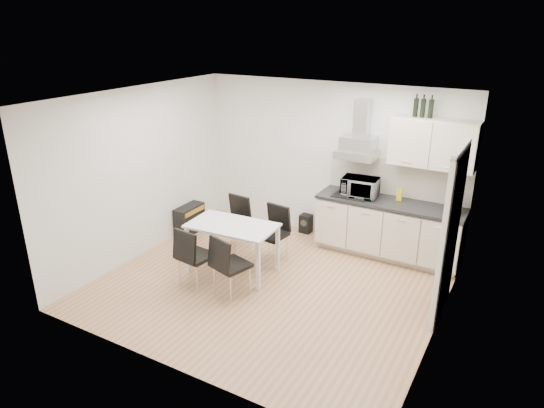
% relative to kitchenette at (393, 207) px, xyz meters
% --- Properties ---
extents(ground, '(4.50, 4.50, 0.00)m').
position_rel_kitchenette_xyz_m(ground, '(-1.19, -1.73, -0.83)').
color(ground, tan).
rests_on(ground, ground).
extents(wall_back, '(4.50, 0.10, 2.60)m').
position_rel_kitchenette_xyz_m(wall_back, '(-1.19, 0.27, 0.47)').
color(wall_back, white).
rests_on(wall_back, ground).
extents(wall_front, '(4.50, 0.10, 2.60)m').
position_rel_kitchenette_xyz_m(wall_front, '(-1.19, -3.73, 0.47)').
color(wall_front, white).
rests_on(wall_front, ground).
extents(wall_left, '(0.10, 4.00, 2.60)m').
position_rel_kitchenette_xyz_m(wall_left, '(-3.44, -1.73, 0.47)').
color(wall_left, white).
rests_on(wall_left, ground).
extents(wall_right, '(0.10, 4.00, 2.60)m').
position_rel_kitchenette_xyz_m(wall_right, '(1.06, -1.73, 0.47)').
color(wall_right, white).
rests_on(wall_right, ground).
extents(ceiling, '(4.50, 4.50, 0.00)m').
position_rel_kitchenette_xyz_m(ceiling, '(-1.19, -1.73, 1.77)').
color(ceiling, white).
rests_on(ceiling, wall_back).
extents(doorway, '(0.08, 1.04, 2.10)m').
position_rel_kitchenette_xyz_m(doorway, '(1.02, -1.18, 0.22)').
color(doorway, white).
rests_on(doorway, ground).
extents(kitchenette, '(2.22, 0.64, 2.52)m').
position_rel_kitchenette_xyz_m(kitchenette, '(0.00, 0.00, 0.00)').
color(kitchenette, beige).
rests_on(kitchenette, ground).
extents(dining_table, '(1.29, 0.79, 0.75)m').
position_rel_kitchenette_xyz_m(dining_table, '(-1.85, -1.63, -0.17)').
color(dining_table, white).
rests_on(dining_table, ground).
extents(chair_far_left, '(0.48, 0.54, 0.88)m').
position_rel_kitchenette_xyz_m(chair_far_left, '(-2.26, -1.03, -0.39)').
color(chair_far_left, black).
rests_on(chair_far_left, ground).
extents(chair_far_right, '(0.50, 0.55, 0.88)m').
position_rel_kitchenette_xyz_m(chair_far_right, '(-1.52, -1.09, -0.39)').
color(chair_far_right, black).
rests_on(chair_far_right, ground).
extents(chair_near_left, '(0.50, 0.55, 0.88)m').
position_rel_kitchenette_xyz_m(chair_near_left, '(-2.07, -2.21, -0.39)').
color(chair_near_left, black).
rests_on(chair_near_left, ground).
extents(chair_near_right, '(0.56, 0.60, 0.88)m').
position_rel_kitchenette_xyz_m(chair_near_right, '(-1.50, -2.19, -0.39)').
color(chair_near_right, black).
rests_on(chair_near_right, ground).
extents(guitar_amp, '(0.26, 0.59, 0.49)m').
position_rel_kitchenette_xyz_m(guitar_amp, '(-3.30, -0.83, -0.59)').
color(guitar_amp, black).
rests_on(guitar_amp, ground).
extents(floor_speaker, '(0.20, 0.18, 0.32)m').
position_rel_kitchenette_xyz_m(floor_speaker, '(-1.54, 0.17, -0.67)').
color(floor_speaker, black).
rests_on(floor_speaker, ground).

